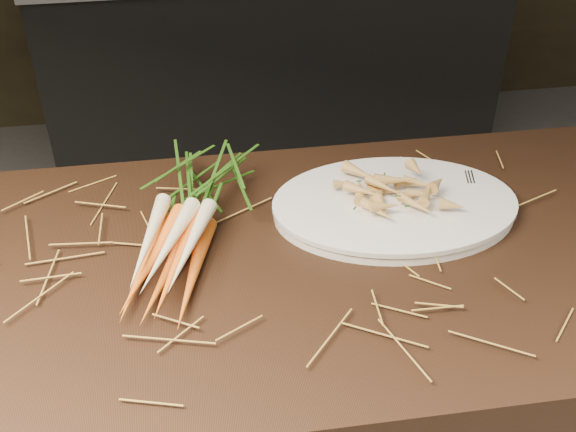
% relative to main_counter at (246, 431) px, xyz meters
% --- Properties ---
extents(main_counter, '(2.40, 0.70, 0.90)m').
position_rel_main_counter_xyz_m(main_counter, '(0.00, 0.00, 0.00)').
color(main_counter, black).
rests_on(main_counter, ground).
extents(back_counter, '(1.82, 0.62, 0.84)m').
position_rel_main_counter_xyz_m(back_counter, '(0.30, 1.88, -0.03)').
color(back_counter, black).
rests_on(back_counter, ground).
extents(straw_bedding, '(1.40, 0.60, 0.02)m').
position_rel_main_counter_xyz_m(straw_bedding, '(0.00, 0.00, 0.46)').
color(straw_bedding, '#A2702A').
rests_on(straw_bedding, main_counter).
extents(root_veg_bunch, '(0.28, 0.49, 0.09)m').
position_rel_main_counter_xyz_m(root_veg_bunch, '(-0.07, 0.11, 0.49)').
color(root_veg_bunch, orange).
rests_on(root_veg_bunch, main_counter).
extents(serving_platter, '(0.46, 0.32, 0.02)m').
position_rel_main_counter_xyz_m(serving_platter, '(0.30, 0.10, 0.46)').
color(serving_platter, white).
rests_on(serving_platter, main_counter).
extents(roasted_veg_heap, '(0.22, 0.17, 0.05)m').
position_rel_main_counter_xyz_m(roasted_veg_heap, '(0.30, 0.10, 0.50)').
color(roasted_veg_heap, '#A77E32').
rests_on(roasted_veg_heap, serving_platter).
extents(serving_fork, '(0.05, 0.17, 0.00)m').
position_rel_main_counter_xyz_m(serving_fork, '(0.45, 0.07, 0.48)').
color(serving_fork, silver).
rests_on(serving_fork, serving_platter).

